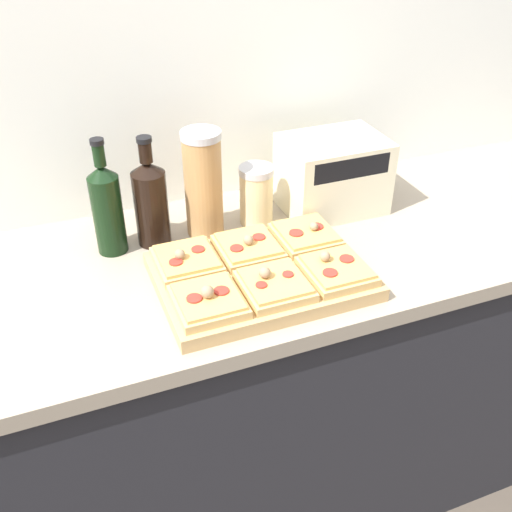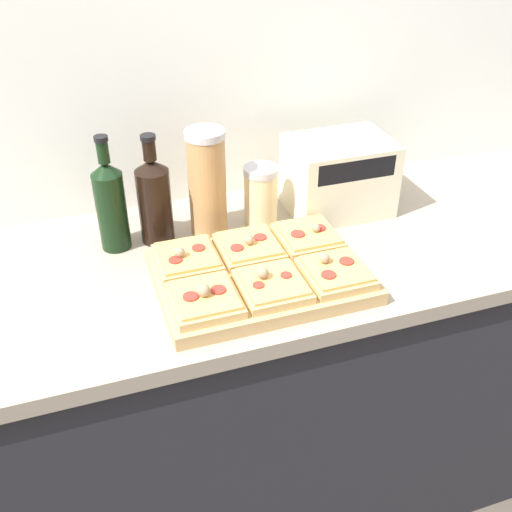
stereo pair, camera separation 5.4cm
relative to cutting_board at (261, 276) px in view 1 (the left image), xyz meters
name	(u,v)px [view 1 (the left image)]	position (x,y,z in m)	size (l,w,h in m)	color
wall_back	(180,83)	(-0.04, 0.48, 0.31)	(6.00, 0.06, 2.50)	silver
kitchen_counter	(233,391)	(-0.04, 0.12, -0.48)	(2.63, 0.67, 0.93)	#232328
cutting_board	(261,276)	(0.00, 0.00, 0.00)	(0.47, 0.34, 0.03)	tan
pizza_slice_back_left	(187,260)	(-0.15, 0.08, 0.03)	(0.14, 0.15, 0.05)	tan
pizza_slice_back_center	(248,247)	(0.00, 0.08, 0.03)	(0.14, 0.15, 0.05)	tan
pizza_slice_back_right	(306,235)	(0.15, 0.08, 0.03)	(0.14, 0.15, 0.05)	tan
pizza_slice_front_left	(208,300)	(-0.15, -0.08, 0.03)	(0.14, 0.15, 0.06)	tan
pizza_slice_front_center	(274,285)	(0.00, -0.08, 0.03)	(0.14, 0.15, 0.05)	tan
pizza_slice_front_right	(336,270)	(0.15, -0.08, 0.03)	(0.14, 0.15, 0.05)	tan
olive_oil_bottle	(107,207)	(-0.29, 0.26, 0.10)	(0.07, 0.07, 0.29)	black
wine_bottle	(151,201)	(-0.19, 0.26, 0.10)	(0.08, 0.08, 0.28)	black
grain_jar_tall	(203,184)	(-0.05, 0.26, 0.12)	(0.10, 0.10, 0.28)	#AD7F4C
grain_jar_short	(256,195)	(0.09, 0.26, 0.06)	(0.09, 0.09, 0.16)	beige
toaster_oven	(333,174)	(0.31, 0.26, 0.08)	(0.29, 0.20, 0.20)	beige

